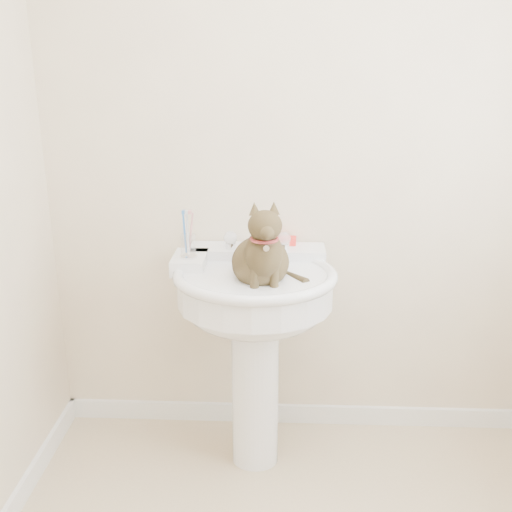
# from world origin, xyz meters

# --- Properties ---
(wall_back) EXTENTS (2.20, 0.00, 2.50)m
(wall_back) POSITION_xyz_m (0.00, 1.10, 1.25)
(wall_back) COLOR beige
(wall_back) RESTS_ON ground
(baseboard_back) EXTENTS (2.20, 0.02, 0.09)m
(baseboard_back) POSITION_xyz_m (0.00, 1.09, 0.04)
(baseboard_back) COLOR white
(baseboard_back) RESTS_ON floor
(pedestal_sink) EXTENTS (0.65, 0.63, 0.89)m
(pedestal_sink) POSITION_xyz_m (-0.21, 0.81, 0.70)
(pedestal_sink) COLOR white
(pedestal_sink) RESTS_ON floor
(faucet) EXTENTS (0.28, 0.12, 0.14)m
(faucet) POSITION_xyz_m (-0.21, 0.97, 0.93)
(faucet) COLOR silver
(faucet) RESTS_ON pedestal_sink
(soap_bar) EXTENTS (0.09, 0.06, 0.03)m
(soap_bar) POSITION_xyz_m (-0.09, 1.06, 0.90)
(soap_bar) COLOR red
(soap_bar) RESTS_ON pedestal_sink
(toothbrush_cup) EXTENTS (0.07, 0.07, 0.19)m
(toothbrush_cup) POSITION_xyz_m (-0.47, 0.87, 0.94)
(toothbrush_cup) COLOR silver
(toothbrush_cup) RESTS_ON pedestal_sink
(cat) EXTENTS (0.24, 0.30, 0.43)m
(cat) POSITION_xyz_m (-0.18, 0.74, 0.94)
(cat) COLOR #483C1F
(cat) RESTS_ON pedestal_sink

